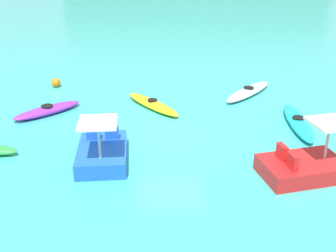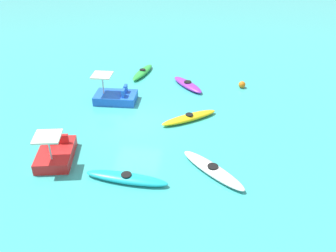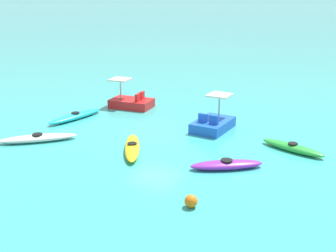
# 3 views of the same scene
# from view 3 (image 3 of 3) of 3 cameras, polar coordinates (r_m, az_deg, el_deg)

# --- Properties ---
(ground_plane) EXTENTS (600.00, 600.00, 0.00)m
(ground_plane) POSITION_cam_3_polar(r_m,az_deg,el_deg) (20.90, -1.72, -0.71)
(ground_plane) COLOR #38ADA8
(kayak_purple) EXTENTS (2.70, 2.36, 0.37)m
(kayak_purple) POSITION_cam_3_polar(r_m,az_deg,el_deg) (16.72, 7.90, -5.19)
(kayak_purple) COLOR purple
(kayak_purple) RESTS_ON ground_plane
(kayak_cyan) EXTENTS (1.05, 3.60, 0.37)m
(kayak_cyan) POSITION_cam_3_polar(r_m,az_deg,el_deg) (23.34, -12.37, 1.31)
(kayak_cyan) COLOR #19B7C6
(kayak_cyan) RESTS_ON ground_plane
(kayak_yellow) EXTENTS (2.41, 3.07, 0.37)m
(kayak_yellow) POSITION_cam_3_polar(r_m,az_deg,el_deg) (18.38, -4.85, -2.90)
(kayak_yellow) COLOR yellow
(kayak_yellow) RESTS_ON ground_plane
(kayak_green) EXTENTS (2.99, 1.28, 0.37)m
(kayak_green) POSITION_cam_3_polar(r_m,az_deg,el_deg) (19.08, 16.47, -2.81)
(kayak_green) COLOR green
(kayak_green) RESTS_ON ground_plane
(kayak_white) EXTENTS (2.97, 3.06, 0.37)m
(kayak_white) POSITION_cam_3_polar(r_m,az_deg,el_deg) (20.34, -17.19, -1.58)
(kayak_white) COLOR white
(kayak_white) RESTS_ON ground_plane
(pedal_boat_red) EXTENTS (2.64, 1.90, 1.68)m
(pedal_boat_red) POSITION_cam_3_polar(r_m,az_deg,el_deg) (25.14, -4.99, 3.27)
(pedal_boat_red) COLOR red
(pedal_boat_red) RESTS_ON ground_plane
(pedal_boat_blue) EXTENTS (1.54, 2.47, 1.68)m
(pedal_boat_blue) POSITION_cam_3_polar(r_m,az_deg,el_deg) (21.13, 6.10, 0.37)
(pedal_boat_blue) COLOR blue
(pedal_boat_blue) RESTS_ON ground_plane
(buoy_orange) EXTENTS (0.43, 0.43, 0.43)m
(buoy_orange) POSITION_cam_3_polar(r_m,az_deg,el_deg) (13.77, 3.13, -10.10)
(buoy_orange) COLOR orange
(buoy_orange) RESTS_ON ground_plane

